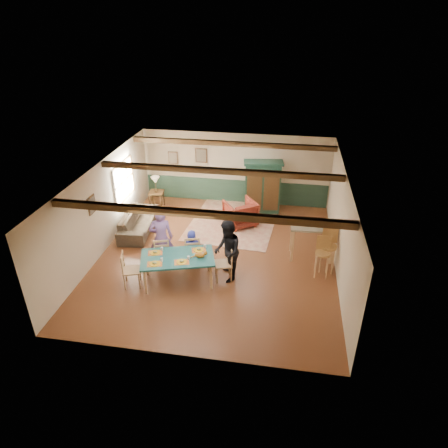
% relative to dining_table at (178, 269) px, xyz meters
% --- Properties ---
extents(floor, '(8.00, 8.00, 0.00)m').
position_rel_dining_table_xyz_m(floor, '(0.80, 1.42, -0.40)').
color(floor, '#5A2D19').
rests_on(floor, ground).
extents(wall_back, '(7.00, 0.02, 2.70)m').
position_rel_dining_table_xyz_m(wall_back, '(0.80, 5.42, 0.95)').
color(wall_back, beige).
rests_on(wall_back, floor).
extents(wall_left, '(0.02, 8.00, 2.70)m').
position_rel_dining_table_xyz_m(wall_left, '(-2.70, 1.42, 0.95)').
color(wall_left, beige).
rests_on(wall_left, floor).
extents(wall_right, '(0.02, 8.00, 2.70)m').
position_rel_dining_table_xyz_m(wall_right, '(4.30, 1.42, 0.95)').
color(wall_right, beige).
rests_on(wall_right, floor).
extents(ceiling, '(7.00, 8.00, 0.02)m').
position_rel_dining_table_xyz_m(ceiling, '(0.80, 1.42, 2.30)').
color(ceiling, beige).
rests_on(ceiling, wall_back).
extents(wainscot_back, '(6.95, 0.03, 0.90)m').
position_rel_dining_table_xyz_m(wainscot_back, '(0.80, 5.40, 0.05)').
color(wainscot_back, '#1E3729').
rests_on(wainscot_back, floor).
extents(ceiling_beam_front, '(6.95, 0.16, 0.16)m').
position_rel_dining_table_xyz_m(ceiling_beam_front, '(0.80, -0.88, 2.21)').
color(ceiling_beam_front, '#311F0D').
rests_on(ceiling_beam_front, ceiling).
extents(ceiling_beam_mid, '(6.95, 0.16, 0.16)m').
position_rel_dining_table_xyz_m(ceiling_beam_mid, '(0.80, 1.82, 2.21)').
color(ceiling_beam_mid, '#311F0D').
rests_on(ceiling_beam_mid, ceiling).
extents(ceiling_beam_back, '(6.95, 0.16, 0.16)m').
position_rel_dining_table_xyz_m(ceiling_beam_back, '(0.80, 4.42, 2.21)').
color(ceiling_beam_back, '#311F0D').
rests_on(ceiling_beam_back, ceiling).
extents(window_left, '(0.06, 1.60, 1.30)m').
position_rel_dining_table_xyz_m(window_left, '(-2.67, 3.12, 1.15)').
color(window_left, white).
rests_on(window_left, wall_left).
extents(picture_left_wall, '(0.04, 0.42, 0.52)m').
position_rel_dining_table_xyz_m(picture_left_wall, '(-2.67, 0.82, 1.35)').
color(picture_left_wall, '#7F745D').
rests_on(picture_left_wall, wall_left).
extents(picture_back_a, '(0.45, 0.04, 0.55)m').
position_rel_dining_table_xyz_m(picture_back_a, '(-0.50, 5.39, 1.40)').
color(picture_back_a, '#7F745D').
rests_on(picture_back_a, wall_back).
extents(picture_back_b, '(0.38, 0.04, 0.48)m').
position_rel_dining_table_xyz_m(picture_back_b, '(-1.60, 5.39, 1.25)').
color(picture_back_b, '#7F745D').
rests_on(picture_back_b, wall_back).
extents(dining_table, '(2.16, 1.58, 0.81)m').
position_rel_dining_table_xyz_m(dining_table, '(0.00, 0.00, 0.00)').
color(dining_table, '#1A5453').
rests_on(dining_table, floor).
extents(dining_chair_far_left, '(0.57, 0.58, 1.02)m').
position_rel_dining_table_xyz_m(dining_chair_far_left, '(-0.63, 0.62, 0.11)').
color(dining_chair_far_left, tan).
rests_on(dining_chair_far_left, floor).
extents(dining_chair_far_right, '(0.57, 0.58, 1.02)m').
position_rel_dining_table_xyz_m(dining_chair_far_right, '(0.19, 0.86, 0.11)').
color(dining_chair_far_right, tan).
rests_on(dining_chair_far_right, floor).
extents(dining_chair_end_left, '(0.58, 0.57, 1.02)m').
position_rel_dining_table_xyz_m(dining_chair_end_left, '(-1.18, -0.35, 0.11)').
color(dining_chair_end_left, tan).
rests_on(dining_chair_end_left, floor).
extents(dining_chair_end_right, '(0.58, 0.57, 1.02)m').
position_rel_dining_table_xyz_m(dining_chair_end_right, '(1.18, 0.35, 0.11)').
color(dining_chair_end_right, tan).
rests_on(dining_chair_end_right, floor).
extents(person_man, '(0.77, 0.62, 1.85)m').
position_rel_dining_table_xyz_m(person_man, '(-0.66, 0.70, 0.52)').
color(person_man, '#8661A7').
rests_on(person_man, floor).
extents(person_woman, '(0.89, 1.02, 1.77)m').
position_rel_dining_table_xyz_m(person_woman, '(1.29, 0.38, 0.48)').
color(person_woman, black).
rests_on(person_woman, floor).
extents(person_child, '(0.60, 0.48, 1.08)m').
position_rel_dining_table_xyz_m(person_child, '(0.17, 0.95, 0.14)').
color(person_child, '#26329A').
rests_on(person_child, floor).
extents(cat, '(0.41, 0.25, 0.19)m').
position_rel_dining_table_xyz_m(cat, '(0.60, 0.06, 0.50)').
color(cat, '#C67423').
rests_on(cat, dining_table).
extents(place_setting_near_left, '(0.50, 0.43, 0.11)m').
position_rel_dining_table_xyz_m(place_setting_near_left, '(-0.49, -0.42, 0.46)').
color(place_setting_near_left, gold).
rests_on(place_setting_near_left, dining_table).
extents(place_setting_near_center, '(0.50, 0.43, 0.11)m').
position_rel_dining_table_xyz_m(place_setting_near_center, '(0.18, -0.23, 0.46)').
color(place_setting_near_center, gold).
rests_on(place_setting_near_center, dining_table).
extents(place_setting_far_left, '(0.50, 0.43, 0.11)m').
position_rel_dining_table_xyz_m(place_setting_far_left, '(-0.64, 0.09, 0.46)').
color(place_setting_far_left, gold).
rests_on(place_setting_far_left, dining_table).
extents(place_setting_far_right, '(0.50, 0.43, 0.11)m').
position_rel_dining_table_xyz_m(place_setting_far_right, '(0.49, 0.42, 0.46)').
color(place_setting_far_right, gold).
rests_on(place_setting_far_right, dining_table).
extents(area_rug, '(3.15, 3.64, 0.01)m').
position_rel_dining_table_xyz_m(area_rug, '(0.97, 3.69, -0.40)').
color(area_rug, beige).
rests_on(area_rug, floor).
extents(armoire, '(1.44, 0.74, 1.94)m').
position_rel_dining_table_xyz_m(armoire, '(1.88, 4.71, 0.57)').
color(armoire, black).
rests_on(armoire, floor).
extents(armchair, '(1.35, 1.35, 0.90)m').
position_rel_dining_table_xyz_m(armchair, '(1.24, 3.56, 0.05)').
color(armchair, '#4D140F').
rests_on(armchair, floor).
extents(sofa, '(1.12, 2.34, 0.66)m').
position_rel_dining_table_xyz_m(sofa, '(-2.10, 2.58, -0.07)').
color(sofa, '#362E22').
rests_on(sofa, floor).
extents(end_table, '(0.57, 0.57, 0.64)m').
position_rel_dining_table_xyz_m(end_table, '(-2.03, 4.42, -0.08)').
color(end_table, '#311F0D').
rests_on(end_table, floor).
extents(table_lamp, '(0.37, 0.37, 0.59)m').
position_rel_dining_table_xyz_m(table_lamp, '(-2.03, 4.42, 0.53)').
color(table_lamp, tan).
rests_on(table_lamp, end_table).
extents(counter_table, '(1.35, 0.84, 1.10)m').
position_rel_dining_table_xyz_m(counter_table, '(3.59, 1.86, 0.15)').
color(counter_table, tan).
rests_on(counter_table, floor).
extents(bar_stool_left, '(0.44, 0.48, 1.18)m').
position_rel_dining_table_xyz_m(bar_stool_left, '(3.85, 0.94, 0.19)').
color(bar_stool_left, '#AC7C43').
rests_on(bar_stool_left, floor).
extents(bar_stool_right, '(0.50, 0.54, 1.28)m').
position_rel_dining_table_xyz_m(bar_stool_right, '(4.02, 1.23, 0.24)').
color(bar_stool_right, '#AC7C43').
rests_on(bar_stool_right, floor).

